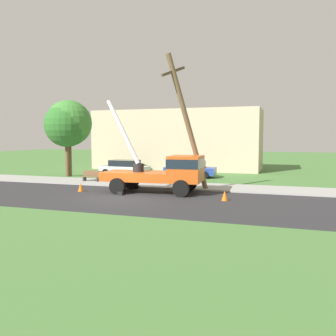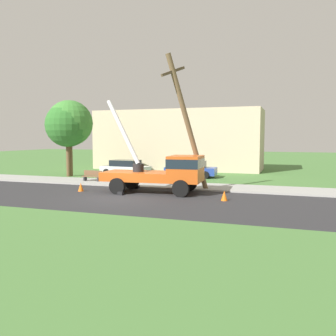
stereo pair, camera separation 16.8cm
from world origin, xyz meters
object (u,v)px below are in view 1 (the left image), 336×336
Objects in this scene: utility_truck at (166,171)px; parked_sedan_blue at (190,169)px; traffic_cone_curbside at (187,187)px; roadside_tree_far at (67,125)px; leaning_utility_pole at (187,123)px; park_bench at (92,176)px; traffic_cone_ahead at (225,196)px; parked_sedan_white at (125,168)px; roadside_tree_near at (69,123)px; traffic_cone_behind at (81,187)px.

utility_truck is 9.25m from parked_sedan_blue.
roadside_tree_far is (-12.43, 5.12, 4.26)m from traffic_cone_curbside.
park_bench is at bearing 163.35° from leaning_utility_pole.
leaning_utility_pole is 5.45m from traffic_cone_ahead.
utility_truck reaches higher than parked_sedan_blue.
utility_truck is 4.32× the size of park_bench.
leaning_utility_pole reaches higher than utility_truck.
utility_truck is 3.27m from leaning_utility_pole.
traffic_cone_curbside is 14.10m from roadside_tree_far.
roadside_tree_near reaches higher than parked_sedan_white.
parked_sedan_white is 0.67× the size of roadside_tree_near.
park_bench is at bearing -37.99° from roadside_tree_near.
traffic_cone_ahead and traffic_cone_curbside have the same top height.
roadside_tree_near reaches higher than traffic_cone_curbside.
roadside_tree_far is at bearing 157.59° from traffic_cone_curbside.
utility_truck is at bearing -51.10° from parked_sedan_white.
utility_truck is at bearing 159.04° from traffic_cone_ahead.
roadside_tree_near reaches higher than park_bench.
roadside_tree_far is (-12.56, 5.47, 0.19)m from leaning_utility_pole.
traffic_cone_curbside is at bearing 48.25° from utility_truck.
parked_sedan_white is 6.01m from parked_sedan_blue.
traffic_cone_behind is 0.12× the size of parked_sedan_blue.
roadside_tree_far is (-4.54, -2.20, 3.83)m from parked_sedan_white.
utility_truck is 12.34× the size of traffic_cone_behind.
traffic_cone_curbside is (-2.91, 2.67, 0.00)m from traffic_cone_ahead.
roadside_tree_far reaches higher than traffic_cone_ahead.
parked_sedan_white reaches higher than park_bench.
leaning_utility_pole is 1.90× the size of parked_sedan_blue.
traffic_cone_ahead is at bearing -20.96° from utility_truck.
utility_truck is at bearing -29.99° from roadside_tree_near.
utility_truck is at bearing -131.75° from traffic_cone_curbside.
leaning_utility_pole is 9.56m from park_bench.
traffic_cone_behind is 10.62m from roadside_tree_near.
roadside_tree_far reaches higher than park_bench.
leaning_utility_pole is 15.21× the size of traffic_cone_curbside.
parked_sedan_white is at bearing 136.26° from leaning_utility_pole.
traffic_cone_ahead is 14.73m from parked_sedan_white.
utility_truck is 1.92m from traffic_cone_curbside.
utility_truck is at bearing -145.29° from leaning_utility_pole.
traffic_cone_ahead is at bearing -65.69° from parked_sedan_blue.
traffic_cone_ahead is 0.35× the size of park_bench.
roadside_tree_far is at bearing 156.45° from leaning_utility_pole.
park_bench reaches higher than traffic_cone_behind.
traffic_cone_ahead is at bearing -23.42° from park_bench.
leaning_utility_pole is 4.09m from traffic_cone_curbside.
utility_truck reaches higher than traffic_cone_ahead.
parked_sedan_blue is (4.52, 10.28, 0.43)m from traffic_cone_behind.
traffic_cone_curbside is at bearing -23.49° from roadside_tree_near.
parked_sedan_blue is at bearing 103.80° from leaning_utility_pole.
utility_truck is 12.34× the size of traffic_cone_curbside.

